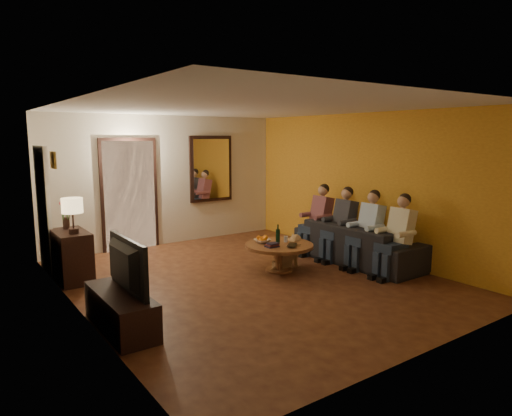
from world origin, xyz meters
TOP-DOWN VIEW (x-y plane):
  - floor at (0.00, 0.00)m, footprint 5.00×6.00m
  - ceiling at (0.00, 0.00)m, footprint 5.00×6.00m
  - back_wall at (0.00, 3.00)m, footprint 5.00×0.02m
  - front_wall at (0.00, -3.00)m, footprint 5.00×0.02m
  - left_wall at (-2.50, 0.00)m, footprint 0.02×6.00m
  - right_wall at (2.50, 0.00)m, footprint 0.02×6.00m
  - orange_accent at (2.49, 0.00)m, footprint 0.01×6.00m
  - kitchen_doorway at (-0.80, 2.98)m, footprint 1.00×0.06m
  - door_trim at (-0.80, 2.97)m, footprint 1.12×0.04m
  - fridge_glimpse at (-0.55, 2.98)m, footprint 0.45×0.03m
  - mirror_frame at (1.00, 2.96)m, footprint 1.00×0.05m
  - mirror_glass at (1.00, 2.93)m, footprint 0.86×0.02m
  - white_door at (-2.46, 2.30)m, footprint 0.06×0.85m
  - framed_art at (-2.47, 1.30)m, footprint 0.03×0.28m
  - art_canvas at (-2.46, 1.30)m, footprint 0.01×0.22m
  - dresser at (-2.25, 1.54)m, footprint 0.45×0.86m
  - table_lamp at (-2.25, 1.32)m, footprint 0.30×0.30m
  - flower_vase at (-2.25, 1.76)m, footprint 0.14×0.14m
  - tv_stand at (-2.25, -0.65)m, footprint 0.45×1.30m
  - tv at (-2.25, -0.65)m, footprint 1.07×0.14m
  - sofa at (2.09, -0.26)m, footprint 2.37×0.94m
  - person_a at (1.99, -1.16)m, footprint 0.60×0.40m
  - person_b at (1.99, -0.56)m, footprint 0.60×0.40m
  - person_c at (1.99, 0.04)m, footprint 0.60×0.40m
  - person_d at (1.99, 0.64)m, footprint 0.60×0.40m
  - dog at (0.84, 0.19)m, footprint 0.58×0.30m
  - coffee_table at (0.64, 0.13)m, footprint 1.23×1.23m
  - bowl at (0.46, 0.35)m, footprint 0.26×0.26m
  - oranges at (0.46, 0.35)m, footprint 0.20×0.20m
  - wine_bottle at (0.69, 0.23)m, footprint 0.07×0.07m
  - wine_glass at (0.82, 0.18)m, footprint 0.06×0.06m
  - book_stack at (0.42, 0.03)m, footprint 0.20×0.15m
  - laptop at (0.74, -0.15)m, footprint 0.39×0.38m

SIDE VIEW (x-z plane):
  - floor at x=0.00m, z-range -0.01..0.01m
  - tv_stand at x=-2.25m, z-range 0.00..0.43m
  - coffee_table at x=0.64m, z-range 0.00..0.45m
  - dog at x=0.84m, z-range 0.00..0.56m
  - sofa at x=2.09m, z-range 0.00..0.69m
  - dresser at x=-2.25m, z-range 0.00..0.77m
  - laptop at x=0.74m, z-range 0.45..0.48m
  - bowl at x=0.46m, z-range 0.45..0.51m
  - book_stack at x=0.42m, z-range 0.45..0.52m
  - wine_glass at x=0.82m, z-range 0.45..0.55m
  - oranges at x=0.46m, z-range 0.51..0.59m
  - person_a at x=1.99m, z-range 0.00..1.20m
  - person_b at x=1.99m, z-range 0.00..1.20m
  - person_c at x=1.99m, z-range 0.00..1.20m
  - person_d at x=1.99m, z-range 0.00..1.20m
  - wine_bottle at x=0.69m, z-range 0.45..0.76m
  - tv at x=-2.25m, z-range 0.43..1.05m
  - fridge_glimpse at x=-0.55m, z-range 0.05..1.75m
  - flower_vase at x=-2.25m, z-range 0.77..1.21m
  - white_door at x=-2.46m, z-range 0.00..2.04m
  - table_lamp at x=-2.25m, z-range 0.77..1.31m
  - kitchen_doorway at x=-0.80m, z-range 0.00..2.10m
  - door_trim at x=-0.80m, z-range -0.06..2.16m
  - back_wall at x=0.00m, z-range 0.00..2.60m
  - front_wall at x=0.00m, z-range 0.00..2.60m
  - left_wall at x=-2.50m, z-range 0.00..2.60m
  - right_wall at x=2.50m, z-range 0.00..2.60m
  - orange_accent at x=2.49m, z-range 0.00..2.60m
  - mirror_frame at x=1.00m, z-range 0.80..2.20m
  - mirror_glass at x=1.00m, z-range 0.87..2.13m
  - framed_art at x=-2.47m, z-range 1.73..1.97m
  - art_canvas at x=-2.46m, z-range 1.76..1.94m
  - ceiling at x=0.00m, z-range 2.60..2.60m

